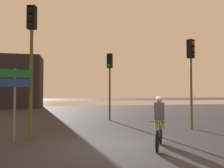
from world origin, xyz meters
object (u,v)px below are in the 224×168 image
object	(u,v)px
traffic_light_near_right	(191,66)
traffic_light_center	(110,74)
traffic_light_near_left	(31,47)
direction_sign_post	(15,91)
cyclist	(159,122)

from	to	relation	value
traffic_light_near_right	traffic_light_center	size ratio (longest dim) A/B	1.03
traffic_light_near_left	traffic_light_near_right	bearing A→B (deg)	-157.05
traffic_light_near_right	direction_sign_post	bearing A→B (deg)	-16.29
traffic_light_center	direction_sign_post	bearing A→B (deg)	82.02
traffic_light_near_left	cyclist	xyz separation A→B (m)	(4.19, -2.24, -2.66)
traffic_light_near_right	cyclist	bearing A→B (deg)	20.63
traffic_light_center	cyclist	bearing A→B (deg)	125.40
traffic_light_near_left	cyclist	world-z (taller)	traffic_light_near_left
cyclist	traffic_light_center	bearing A→B (deg)	-58.56
traffic_light_center	direction_sign_post	xyz separation A→B (m)	(-4.42, -5.04, -1.12)
traffic_light_center	cyclist	world-z (taller)	traffic_light_center
traffic_light_center	cyclist	size ratio (longest dim) A/B	2.57
traffic_light_near_right	cyclist	world-z (taller)	traffic_light_near_right
direction_sign_post	traffic_light_center	bearing A→B (deg)	-141.13
traffic_light_near_left	traffic_light_center	world-z (taller)	traffic_light_near_left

